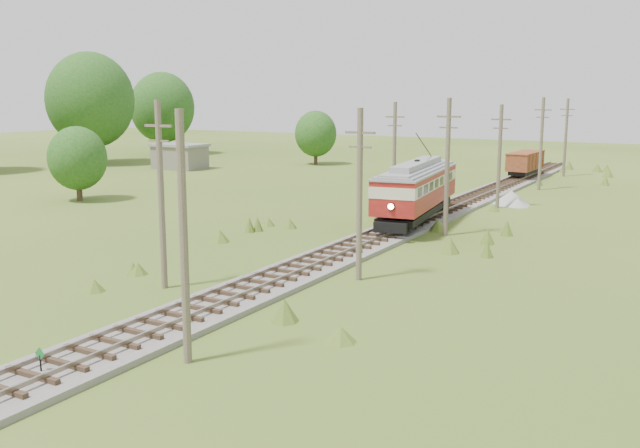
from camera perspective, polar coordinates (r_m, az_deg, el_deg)
The scene contains 19 objects.
ground at distance 24.87m, azimuth -23.81°, elevation -12.47°, with size 260.00×260.00×0.00m, color #395519.
railbed_main at distance 51.73m, azimuth 7.76°, elevation 0.21°, with size 3.60×96.00×0.57m.
switch_marker at distance 25.63m, azimuth -21.47°, elevation -10.10°, with size 0.45×0.06×1.08m.
streetcar at distance 51.11m, azimuth 7.73°, elevation 3.00°, with size 4.82×13.30×6.02m.
gondola at distance 81.11m, azimuth 16.10°, elevation 4.79°, with size 2.54×7.35×2.42m.
gravel_pile at distance 62.19m, azimuth 15.13°, elevation 2.00°, with size 3.27×3.47×1.19m.
utility_pole_r_1 at distance 24.63m, azimuth -10.85°, elevation -1.23°, with size 0.30×0.30×8.80m.
utility_pole_r_2 at distance 35.29m, azimuth 3.18°, elevation 2.48°, with size 1.60×0.30×8.60m.
utility_pole_r_3 at distance 47.22m, azimuth 10.14°, elevation 4.60°, with size 1.60×0.30×9.00m.
utility_pole_r_4 at distance 59.67m, azimuth 14.16°, elevation 5.34°, with size 1.60×0.30×8.40m.
utility_pole_r_5 at distance 72.14m, azimuth 17.28°, elevation 6.23°, with size 1.60×0.30×8.90m.
utility_pole_r_6 at distance 84.90m, azimuth 19.07°, elevation 6.62°, with size 1.60×0.30×8.70m.
utility_pole_l_a at distance 34.54m, azimuth -12.60°, elevation 2.41°, with size 1.60×0.30×9.00m.
utility_pole_l_b at distance 58.40m, azimuth 5.96°, elevation 5.60°, with size 1.60×0.30×8.60m.
tree_left_4 at distance 99.18m, azimuth -17.91°, elevation 9.41°, with size 11.34×11.34×14.61m.
tree_left_5 at distance 112.00m, azimuth -12.49°, elevation 9.10°, with size 9.66×9.66×12.44m.
tree_mid_a at distance 93.98m, azimuth -0.35°, elevation 7.23°, with size 5.46×5.46×7.03m.
tree_mid_c at distance 65.51m, azimuth -18.84°, elevation 5.00°, with size 5.04×5.04×6.49m.
shed at distance 90.48m, azimuth -11.15°, elevation 5.36°, with size 6.40×4.40×3.10m.
Camera 1 is at (18.83, -13.31, 9.31)m, focal length 40.00 mm.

